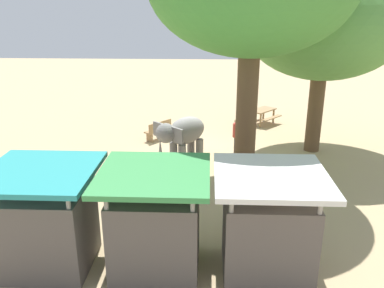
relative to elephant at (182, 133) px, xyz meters
name	(u,v)px	position (x,y,z in m)	size (l,w,h in m)	color
ground_plane	(199,151)	(-0.67, -0.98, -1.10)	(60.00, 60.00, 0.00)	tan
elephant	(182,133)	(0.00, 0.00, 0.00)	(2.29, 2.34, 1.72)	slate
person_handler	(236,134)	(-2.22, -0.49, -0.15)	(0.32, 0.51, 1.62)	#3F3833
shade_tree_main	(324,23)	(-5.56, -1.30, 4.24)	(6.43, 5.90, 7.65)	brown
wooden_bench	(159,130)	(1.27, -2.46, -0.63)	(1.19, 1.34, 0.88)	#9E7A51
picnic_table_near	(262,113)	(-3.89, -5.28, -0.51)	(2.10, 2.10, 0.78)	#9E7A51
market_stall_white	(267,229)	(-2.46, 7.19, 0.04)	(2.50, 2.50, 2.52)	#59514C
market_stall_green	(156,226)	(0.14, 7.19, 0.04)	(2.50, 2.50, 2.52)	#59514C
market_stall_teal	(46,223)	(2.74, 7.19, 0.04)	(2.50, 2.50, 2.52)	#59514C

